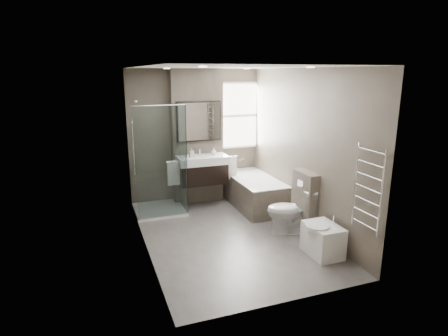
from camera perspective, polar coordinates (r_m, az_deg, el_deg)
name	(u,v)px	position (r m, az deg, el deg)	size (l,w,h in m)	color
room	(229,156)	(5.66, 0.79, 1.86)	(2.70, 3.90, 2.70)	#55514E
vanity_pier	(197,137)	(7.32, -4.16, 4.69)	(1.00, 0.25, 2.60)	#574F44
vanity	(202,169)	(7.10, -3.30, -0.21)	(0.95, 0.47, 0.66)	black
mirror_cabinet	(199,121)	(7.11, -3.84, 7.10)	(0.86, 0.08, 0.76)	black
towel_left	(174,173)	(6.96, -7.67, -0.81)	(0.24, 0.06, 0.44)	silver
towel_right	(230,168)	(7.27, 0.98, -0.02)	(0.24, 0.06, 0.44)	silver
shower_enclosure	(165,187)	(6.93, -9.05, -2.88)	(0.90, 0.90, 2.00)	white
bathtub	(254,191)	(7.24, 4.53, -3.44)	(0.75, 1.60, 0.57)	#574F44
window	(238,116)	(7.65, 2.14, 7.97)	(0.98, 0.06, 1.33)	white
toilet	(291,210)	(6.13, 10.10, -6.38)	(0.42, 0.74, 0.76)	white
cistern_box	(305,202)	(6.19, 12.17, -5.06)	(0.19, 0.55, 1.00)	#574F44
bidet	(322,239)	(5.56, 14.77, -10.45)	(0.48, 0.56, 0.58)	white
towel_radiator	(368,189)	(5.00, 21.12, -2.96)	(0.03, 0.49, 1.10)	silver
soap_bottle_a	(192,153)	(6.96, -4.95, 2.36)	(0.07, 0.08, 0.17)	white
soap_bottle_b	(214,151)	(7.16, -1.58, 2.56)	(0.10, 0.10, 0.12)	white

